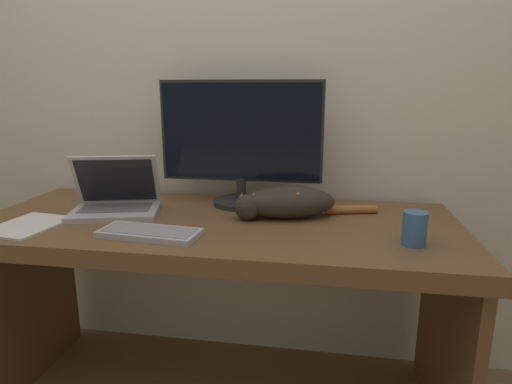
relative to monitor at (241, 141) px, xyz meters
The scene contains 8 objects.
wall_back 0.34m from the monitor, 104.01° to the left, with size 6.40×0.06×2.60m.
desk 0.47m from the monitor, 102.67° to the right, with size 1.75×0.72×0.77m.
monitor is the anchor object (origin of this frame).
laptop 0.54m from the monitor, 155.87° to the right, with size 0.37×0.30×0.22m.
external_keyboard 0.55m from the monitor, 116.64° to the right, with size 0.34×0.16×0.02m.
cat 0.32m from the monitor, 37.88° to the right, with size 0.53×0.24×0.12m.
coffee_mug 0.75m from the monitor, 31.59° to the right, with size 0.07×0.07×0.10m.
paper_notepad 0.83m from the monitor, 148.73° to the right, with size 0.23×0.28×0.01m.
Camera 1 is at (0.39, -1.09, 1.24)m, focal length 30.00 mm.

